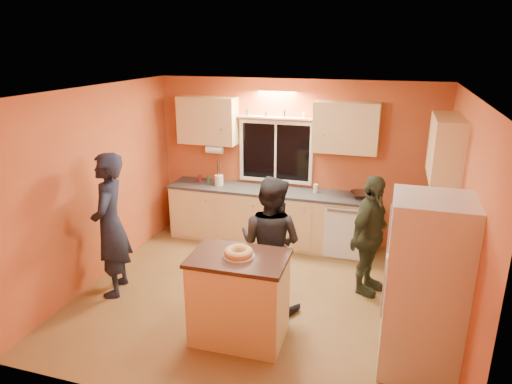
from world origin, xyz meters
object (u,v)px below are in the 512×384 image
(refrigerator, at_px, (424,287))
(person_right, at_px, (370,236))
(island, at_px, (239,297))
(person_center, at_px, (270,243))
(person_left, at_px, (110,225))

(refrigerator, height_order, person_right, refrigerator)
(refrigerator, height_order, island, refrigerator)
(refrigerator, relative_size, person_center, 1.08)
(person_center, bearing_deg, person_left, 20.14)
(person_center, relative_size, person_right, 1.06)
(refrigerator, bearing_deg, person_center, 158.15)
(island, bearing_deg, person_right, 47.37)
(refrigerator, relative_size, person_right, 1.14)
(island, relative_size, person_right, 0.66)
(refrigerator, xyz_separation_m, island, (-1.85, -0.06, -0.40))
(person_left, xyz_separation_m, person_center, (2.02, 0.27, -0.10))
(refrigerator, height_order, person_left, person_left)
(person_left, xyz_separation_m, person_right, (3.13, 0.96, -0.14))
(island, height_order, person_center, person_center)
(person_left, height_order, person_right, person_left)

